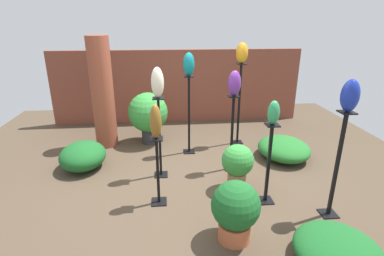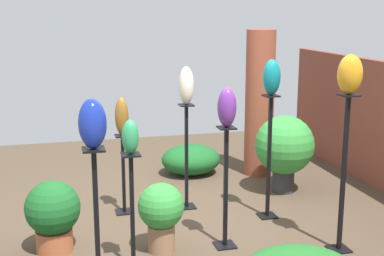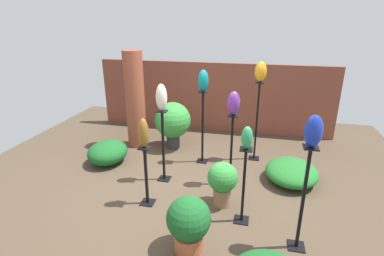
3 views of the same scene
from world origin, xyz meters
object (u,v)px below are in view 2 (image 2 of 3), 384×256
(brick_pillar, at_px, (259,104))
(pedestal_bronze, at_px, (124,178))
(pedestal_teal, at_px, (269,162))
(potted_plant_back_center, at_px, (284,147))
(pedestal_violet, at_px, (226,193))
(art_vase_violet, at_px, (227,107))
(art_vase_teal, at_px, (272,77))
(art_vase_bronze, at_px, (122,116))
(art_vase_cobalt, at_px, (92,124))
(pedestal_jade, at_px, (132,218))
(art_vase_ivory, at_px, (186,85))
(potted_plant_mid_left, at_px, (53,213))
(art_vase_jade, at_px, (130,137))
(art_vase_amber, at_px, (350,74))
(potted_plant_front_left, at_px, (161,212))
(pedestal_ivory, at_px, (186,161))
(pedestal_cobalt, at_px, (97,242))
(pedestal_amber, at_px, (343,180))

(brick_pillar, height_order, pedestal_bronze, brick_pillar)
(pedestal_teal, relative_size, potted_plant_back_center, 1.40)
(pedestal_violet, xyz_separation_m, art_vase_violet, (0.00, 0.00, 0.84))
(pedestal_violet, xyz_separation_m, art_vase_teal, (-0.61, 0.70, 1.03))
(art_vase_bronze, xyz_separation_m, art_vase_cobalt, (2.10, -0.46, 0.38))
(pedestal_jade, relative_size, art_vase_ivory, 2.51)
(art_vase_bronze, bearing_deg, potted_plant_back_center, 95.65)
(brick_pillar, relative_size, pedestal_jade, 1.87)
(pedestal_jade, bearing_deg, potted_plant_mid_left, -130.41)
(pedestal_teal, distance_m, potted_plant_mid_left, 2.36)
(art_vase_violet, distance_m, art_vase_ivory, 1.12)
(art_vase_jade, bearing_deg, pedestal_violet, 105.58)
(brick_pillar, height_order, art_vase_violet, brick_pillar)
(pedestal_jade, bearing_deg, pedestal_teal, 117.94)
(art_vase_amber, height_order, potted_plant_front_left, art_vase_amber)
(brick_pillar, height_order, art_vase_amber, brick_pillar)
(art_vase_violet, distance_m, potted_plant_mid_left, 1.94)
(art_vase_jade, height_order, art_vase_bronze, art_vase_jade)
(pedestal_violet, bearing_deg, pedestal_ivory, -174.21)
(pedestal_cobalt, height_order, art_vase_violet, art_vase_violet)
(pedestal_amber, height_order, pedestal_ivory, pedestal_amber)
(art_vase_teal, bearing_deg, pedestal_teal, 0.00)
(pedestal_teal, relative_size, pedestal_amber, 0.91)
(pedestal_teal, xyz_separation_m, pedestal_amber, (0.97, 0.35, 0.07))
(pedestal_violet, xyz_separation_m, art_vase_amber, (0.36, 1.05, 1.16))
(pedestal_violet, height_order, art_vase_ivory, art_vase_ivory)
(pedestal_cobalt, relative_size, art_vase_jade, 4.50)
(pedestal_teal, height_order, pedestal_ivory, pedestal_teal)
(art_vase_teal, bearing_deg, art_vase_amber, 19.64)
(potted_plant_mid_left, bearing_deg, pedestal_teal, 97.18)
(art_vase_jade, distance_m, art_vase_teal, 1.90)
(brick_pillar, height_order, art_vase_ivory, brick_pillar)
(art_vase_violet, bearing_deg, art_vase_jade, -74.42)
(brick_pillar, bearing_deg, art_vase_jade, -41.54)
(art_vase_violet, height_order, art_vase_ivory, art_vase_ivory)
(art_vase_teal, height_order, art_vase_cobalt, art_vase_teal)
(pedestal_jade, relative_size, art_vase_violet, 2.89)
(pedestal_ivory, distance_m, art_vase_cobalt, 2.57)
(pedestal_jade, xyz_separation_m, potted_plant_back_center, (-1.61, 2.17, 0.10))
(brick_pillar, relative_size, art_vase_amber, 5.54)
(pedestal_jade, relative_size, pedestal_teal, 0.78)
(pedestal_bronze, bearing_deg, potted_plant_back_center, 95.65)
(pedestal_cobalt, relative_size, art_vase_bronze, 3.11)
(pedestal_teal, height_order, art_vase_violet, art_vase_violet)
(pedestal_teal, bearing_deg, art_vase_jade, -62.06)
(art_vase_teal, bearing_deg, art_vase_ivory, -121.89)
(art_vase_amber, relative_size, potted_plant_mid_left, 0.52)
(pedestal_amber, bearing_deg, pedestal_teal, -160.36)
(art_vase_bronze, height_order, art_vase_ivory, art_vase_ivory)
(pedestal_bronze, bearing_deg, art_vase_ivory, 87.98)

